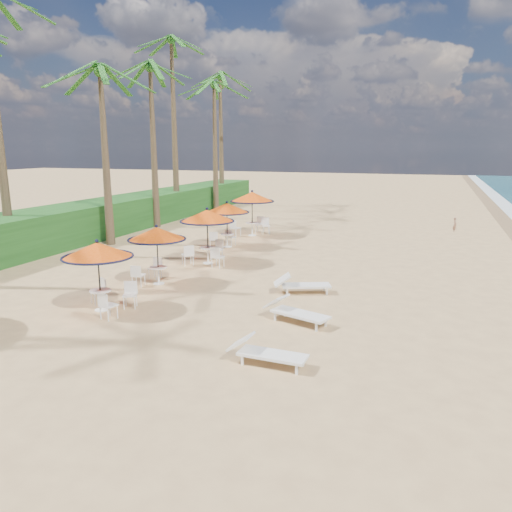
% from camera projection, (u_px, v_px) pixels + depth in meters
% --- Properties ---
extents(ground, '(160.00, 160.00, 0.00)m').
position_uv_depth(ground, '(265.00, 338.00, 12.61)').
color(ground, tan).
rests_on(ground, ground).
extents(scrub_hedge, '(3.00, 40.00, 1.80)m').
position_uv_depth(scrub_hedge, '(94.00, 219.00, 26.98)').
color(scrub_hedge, '#194716').
rests_on(scrub_hedge, ground).
extents(station_0, '(2.06, 2.06, 2.14)m').
position_uv_depth(station_0, '(100.00, 259.00, 14.44)').
color(station_0, black).
rests_on(station_0, ground).
extents(station_1, '(2.03, 2.03, 2.11)m').
position_uv_depth(station_1, '(156.00, 239.00, 17.28)').
color(station_1, black).
rests_on(station_1, ground).
extents(station_2, '(2.24, 2.24, 2.33)m').
position_uv_depth(station_2, '(207.00, 223.00, 20.30)').
color(station_2, black).
rests_on(station_2, ground).
extents(station_3, '(2.13, 2.13, 2.22)m').
position_uv_depth(station_3, '(226.00, 212.00, 23.70)').
color(station_3, black).
rests_on(station_3, ground).
extents(station_4, '(2.37, 2.43, 2.47)m').
position_uv_depth(station_4, '(252.00, 202.00, 26.82)').
color(station_4, black).
rests_on(station_4, ground).
extents(lounger_near, '(1.81, 0.64, 0.64)m').
position_uv_depth(lounger_near, '(265.00, 352.00, 11.05)').
color(lounger_near, white).
rests_on(lounger_near, ground).
extents(lounger_mid, '(1.99, 1.18, 0.68)m').
position_uv_depth(lounger_mid, '(294.00, 311.00, 13.72)').
color(lounger_mid, white).
rests_on(lounger_mid, ground).
extents(lounger_far, '(1.94, 1.25, 0.67)m').
position_uv_depth(lounger_far, '(300.00, 284.00, 16.42)').
color(lounger_far, white).
rests_on(lounger_far, ground).
extents(palm_3, '(5.00, 5.00, 8.40)m').
position_uv_depth(palm_3, '(101.00, 82.00, 23.07)').
color(palm_3, brown).
rests_on(palm_3, ground).
extents(palm_4, '(5.00, 5.00, 9.39)m').
position_uv_depth(palm_4, '(151.00, 77.00, 28.27)').
color(palm_4, brown).
rests_on(palm_4, ground).
extents(palm_5, '(5.00, 5.00, 11.61)m').
position_uv_depth(palm_5, '(172.00, 51.00, 31.61)').
color(palm_5, brown).
rests_on(palm_5, ground).
extents(palm_6, '(5.00, 5.00, 9.30)m').
position_uv_depth(palm_6, '(214.00, 93.00, 35.54)').
color(palm_6, brown).
rests_on(palm_6, ground).
extents(palm_7, '(5.00, 5.00, 10.33)m').
position_uv_depth(palm_7, '(220.00, 85.00, 38.99)').
color(palm_7, brown).
rests_on(palm_7, ground).
extents(person, '(0.23, 0.33, 0.87)m').
position_uv_depth(person, '(455.00, 224.00, 28.22)').
color(person, '#92624A').
rests_on(person, ground).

